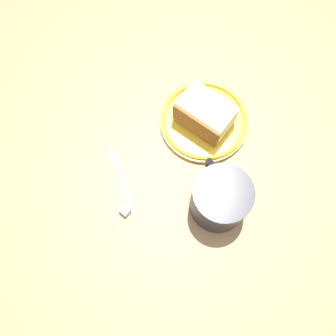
# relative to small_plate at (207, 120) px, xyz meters

# --- Properties ---
(ground_plane) EXTENTS (1.20, 1.20, 0.04)m
(ground_plane) POSITION_rel_small_plate_xyz_m (0.08, 0.05, -0.03)
(ground_plane) COLOR #936D47
(small_plate) EXTENTS (0.17, 0.17, 0.02)m
(small_plate) POSITION_rel_small_plate_xyz_m (0.00, 0.00, 0.00)
(small_plate) COLOR yellow
(small_plate) RESTS_ON ground_plane
(cake_slice) EXTENTS (0.12, 0.11, 0.06)m
(cake_slice) POSITION_rel_small_plate_xyz_m (0.00, 0.00, 0.03)
(cake_slice) COLOR brown
(cake_slice) RESTS_ON small_plate
(tea_mug) EXTENTS (0.10, 0.12, 0.09)m
(tea_mug) POSITION_rel_small_plate_xyz_m (-0.01, 0.16, 0.04)
(tea_mug) COLOR black
(tea_mug) RESTS_ON ground_plane
(teaspoon) EXTENTS (0.05, 0.13, 0.01)m
(teaspoon) POSITION_rel_small_plate_xyz_m (0.16, 0.09, -0.01)
(teaspoon) COLOR silver
(teaspoon) RESTS_ON ground_plane
(sugar_cube) EXTENTS (0.02, 0.02, 0.02)m
(sugar_cube) POSITION_rel_small_plate_xyz_m (0.15, 0.16, -0.00)
(sugar_cube) COLOR white
(sugar_cube) RESTS_ON ground_plane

